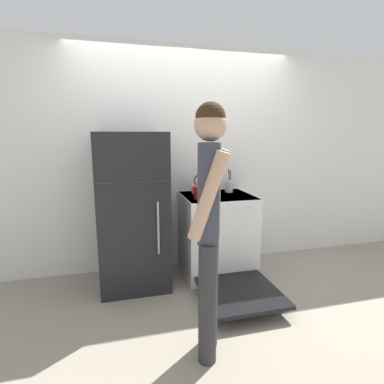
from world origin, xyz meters
name	(u,v)px	position (x,y,z in m)	size (l,w,h in m)	color
ground_plane	(185,262)	(0.00, 0.00, 0.00)	(14.00, 14.00, 0.00)	gray
wall_back	(184,160)	(0.00, 0.03, 1.27)	(10.00, 0.06, 2.55)	silver
refrigerator	(133,210)	(-0.63, -0.35, 0.80)	(0.69, 0.73, 1.59)	black
stove_range	(218,235)	(0.30, -0.37, 0.45)	(0.77, 1.40, 0.91)	white
dutch_oven_pot	(206,192)	(0.13, -0.47, 0.97)	(0.31, 0.27, 0.16)	red
tea_kettle	(200,188)	(0.14, -0.20, 0.97)	(0.24, 0.19, 0.22)	silver
utensil_jar	(229,186)	(0.49, -0.19, 0.98)	(0.09, 0.09, 0.27)	silver
person	(209,219)	(-0.18, -1.57, 1.01)	(0.37, 0.43, 1.77)	#2D2D30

